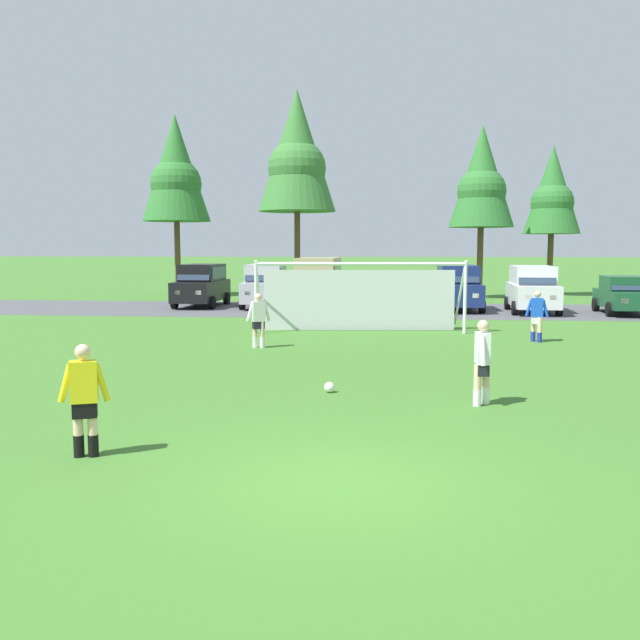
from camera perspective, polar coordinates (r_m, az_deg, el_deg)
ground_plane at (r=23.68m, az=4.17°, el=-1.25°), size 400.00×400.00×0.00m
parking_lot_strip at (r=33.26m, az=4.60°, el=0.86°), size 52.00×8.40×0.01m
soccer_ball at (r=14.29m, az=0.79°, el=-5.63°), size 0.22×0.22×0.22m
soccer_goal at (r=24.77m, az=3.30°, el=2.08°), size 7.56×2.59×2.57m
referee at (r=10.42m, az=-19.04°, el=-6.37°), size 0.74×0.36×1.64m
player_striker_near at (r=22.89m, az=17.62°, el=0.30°), size 0.72×0.39×1.64m
player_midfield_center at (r=13.41m, az=13.36°, el=-3.47°), size 0.34×0.74×1.64m
player_defender_far at (r=20.59m, az=-5.15°, el=-0.05°), size 0.73×0.38×1.64m
parked_car_slot_far_left at (r=35.47m, az=-9.84°, el=2.91°), size 2.20×4.63×2.16m
parked_car_slot_left at (r=34.65m, az=-4.54°, el=2.91°), size 2.27×4.67×2.16m
parked_car_slot_center_left at (r=32.83m, az=-0.12°, el=3.15°), size 2.26×4.83×2.52m
parked_car_slot_center at (r=33.32m, az=5.35°, el=2.37°), size 2.27×4.32×1.72m
parked_car_slot_center_right at (r=33.52m, az=11.43°, el=2.70°), size 2.19×4.63×2.16m
parked_car_slot_right at (r=33.23m, az=17.29°, el=2.52°), size 2.33×4.70×2.16m
parked_car_slot_far_right at (r=33.85m, az=23.98°, el=1.93°), size 2.25×4.31×1.72m
tree_left_edge at (r=43.86m, az=-11.93°, el=11.99°), size 4.17×4.17×11.11m
tree_mid_left at (r=42.15m, az=-1.93°, el=13.62°), size 4.66×4.66×12.43m
tree_center_back at (r=41.73m, az=13.34°, el=11.28°), size 3.78×3.78×10.07m
tree_mid_right at (r=45.51m, az=18.80°, el=9.98°), size 3.48×3.48×9.28m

